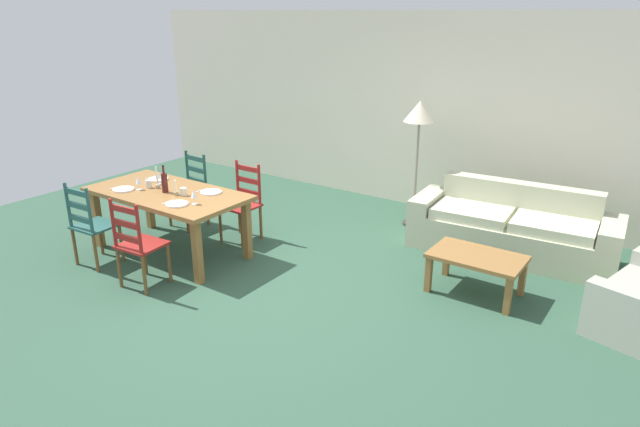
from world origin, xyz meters
TOP-DOWN VIEW (x-y plane):
  - ground_plane at (0.00, 0.00)m, footprint 9.60×9.60m
  - wall_far at (0.00, 3.30)m, footprint 9.60×0.16m
  - dining_table at (-1.45, 0.04)m, footprint 1.90×0.96m
  - dining_chair_near_left at (-1.88, -0.69)m, footprint 0.44×0.42m
  - dining_chair_near_right at (-1.02, -0.74)m, footprint 0.45×0.43m
  - dining_chair_far_left at (-1.93, 0.81)m, footprint 0.45×0.43m
  - dining_chair_far_right at (-1.03, 0.83)m, footprint 0.42×0.40m
  - dinner_plate_near_left at (-1.90, -0.21)m, footprint 0.24×0.24m
  - fork_near_left at (-2.05, -0.21)m, footprint 0.03×0.17m
  - dinner_plate_near_right at (-1.00, -0.21)m, footprint 0.24×0.24m
  - fork_near_right at (-1.15, -0.21)m, footprint 0.02×0.17m
  - dinner_plate_far_left at (-1.90, 0.29)m, footprint 0.24×0.24m
  - fork_far_left at (-2.05, 0.29)m, footprint 0.02×0.17m
  - dinner_plate_far_right at (-1.00, 0.29)m, footprint 0.24×0.24m
  - fork_far_right at (-1.15, 0.29)m, footprint 0.03×0.17m
  - wine_bottle at (-1.44, 0.01)m, footprint 0.07×0.07m
  - wine_glass_near_left at (-1.75, -0.10)m, footprint 0.06×0.06m
  - wine_glass_near_right at (-0.85, -0.09)m, footprint 0.06×0.06m
  - wine_glass_far_left at (-1.74, 0.17)m, footprint 0.06×0.06m
  - coffee_cup_primary at (-1.18, 0.05)m, footprint 0.07×0.07m
  - coffee_cup_secondary at (-1.73, 0.01)m, footprint 0.07×0.07m
  - candle_tall at (-1.63, 0.06)m, footprint 0.05×0.05m
  - candle_short at (-1.25, -0.00)m, footprint 0.05×0.05m
  - couch at (1.84, 2.30)m, footprint 2.33×0.97m
  - coffee_table at (1.85, 1.09)m, footprint 0.90×0.56m
  - standing_lamp at (0.49, 2.49)m, footprint 0.40×0.40m

SIDE VIEW (x-z plane):
  - ground_plane at x=0.00m, z-range -0.02..0.00m
  - couch at x=1.84m, z-range -0.11..0.69m
  - coffee_table at x=1.85m, z-range 0.15..0.57m
  - dining_chair_near_left at x=-1.88m, z-range 0.00..0.96m
  - dining_chair_near_right at x=-1.02m, z-range 0.00..0.96m
  - dining_chair_far_left at x=-1.93m, z-range 0.00..0.96m
  - dining_chair_far_right at x=-1.03m, z-range 0.00..0.96m
  - dining_table at x=-1.45m, z-range 0.29..1.04m
  - fork_near_left at x=-2.05m, z-range 0.75..0.76m
  - fork_near_right at x=-1.15m, z-range 0.75..0.76m
  - fork_far_left at x=-2.05m, z-range 0.75..0.76m
  - fork_far_right at x=-1.15m, z-range 0.75..0.76m
  - dinner_plate_near_left at x=-1.90m, z-range 0.75..0.77m
  - dinner_plate_near_right at x=-1.00m, z-range 0.75..0.77m
  - dinner_plate_far_left at x=-1.90m, z-range 0.75..0.77m
  - dinner_plate_far_right at x=-1.00m, z-range 0.75..0.77m
  - coffee_cup_primary at x=-1.18m, z-range 0.75..0.84m
  - coffee_cup_secondary at x=-1.73m, z-range 0.75..0.84m
  - candle_short at x=-1.25m, z-range 0.71..0.89m
  - candle_tall at x=-1.63m, z-range 0.69..0.95m
  - wine_glass_near_left at x=-1.75m, z-range 0.78..0.94m
  - wine_glass_near_right at x=-0.85m, z-range 0.78..0.94m
  - wine_glass_far_left at x=-1.74m, z-range 0.78..0.94m
  - wine_bottle at x=-1.44m, z-range 0.71..1.03m
  - wall_far at x=0.00m, z-range 0.00..2.70m
  - standing_lamp at x=0.49m, z-range 0.59..2.23m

